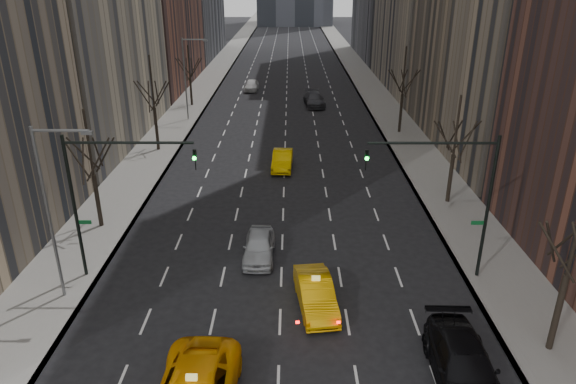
{
  "coord_description": "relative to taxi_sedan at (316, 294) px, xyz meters",
  "views": [
    {
      "loc": [
        0.46,
        -12.31,
        15.44
      ],
      "look_at": [
        0.36,
        15.77,
        3.5
      ],
      "focal_mm": 32.0,
      "sensor_mm": 36.0,
      "label": 1
    }
  ],
  "objects": [
    {
      "name": "far_suv_grey",
      "position": [
        1.79,
        42.85,
        0.05
      ],
      "size": [
        2.84,
        5.9,
        1.66
      ],
      "primitive_type": "imported",
      "rotation": [
        0.0,
        0.0,
        0.09
      ],
      "color": "#323238",
      "rests_on": "ground"
    },
    {
      "name": "tree_rw_c",
      "position": [
        10.24,
        30.78,
        3.25
      ],
      "size": [
        3.36,
        3.5,
        8.74
      ],
      "color": "black",
      "rests_on": "ground"
    },
    {
      "name": "tree_lw_d",
      "position": [
        -13.76,
        42.78,
        2.78
      ],
      "size": [
        3.36,
        3.5,
        7.36
      ],
      "color": "black",
      "rests_on": "ground"
    },
    {
      "name": "parked_suv_black",
      "position": [
        5.74,
        -5.19,
        0.09
      ],
      "size": [
        2.62,
        6.06,
        1.74
      ],
      "primitive_type": "imported",
      "rotation": [
        0.0,
        0.0,
        -0.03
      ],
      "color": "black",
      "rests_on": "ground"
    },
    {
      "name": "tree_lw_c",
      "position": [
        -13.76,
        24.78,
        3.25
      ],
      "size": [
        3.36,
        3.5,
        8.74
      ],
      "color": "black",
      "rests_on": "ground"
    },
    {
      "name": "traffic_mast_left",
      "position": [
        -10.87,
        2.77,
        4.7
      ],
      "size": [
        6.69,
        0.39,
        8.0
      ],
      "color": "black",
      "rests_on": "ground"
    },
    {
      "name": "streetlight_near",
      "position": [
        -12.6,
        0.78,
        4.84
      ],
      "size": [
        2.83,
        0.22,
        9.0
      ],
      "color": "slate",
      "rests_on": "ground"
    },
    {
      "name": "taxi_sedan",
      "position": [
        0.0,
        0.0,
        0.0
      ],
      "size": [
        2.26,
        4.93,
        1.57
      ],
      "primitive_type": "imported",
      "rotation": [
        0.0,
        0.0,
        0.13
      ],
      "color": "#E4A004",
      "rests_on": "ground"
    },
    {
      "name": "tree_rw_a",
      "position": [
        10.24,
        -3.22,
        3.09
      ],
      "size": [
        3.36,
        3.5,
        8.28
      ],
      "color": "black",
      "rests_on": "ground"
    },
    {
      "name": "far_car_white",
      "position": [
        -6.81,
        52.12,
        -0.01
      ],
      "size": [
        1.95,
        4.6,
        1.55
      ],
      "primitive_type": "imported",
      "rotation": [
        0.0,
        0.0,
        -0.03
      ],
      "color": "silver",
      "rests_on": "ground"
    },
    {
      "name": "silver_sedan_ahead",
      "position": [
        -3.09,
        4.88,
        -0.03
      ],
      "size": [
        1.84,
        4.44,
        1.5
      ],
      "primitive_type": "imported",
      "rotation": [
        0.0,
        0.0,
        -0.01
      ],
      "color": "#A7AAAF",
      "rests_on": "ground"
    },
    {
      "name": "tree_rw_b",
      "position": [
        10.24,
        12.78,
        2.94
      ],
      "size": [
        3.36,
        3.5,
        7.82
      ],
      "color": "black",
      "rests_on": "ground"
    },
    {
      "name": "streetlight_far",
      "position": [
        -12.6,
        35.78,
        4.84
      ],
      "size": [
        2.83,
        0.22,
        9.0
      ],
      "color": "slate",
      "rests_on": "ground"
    },
    {
      "name": "tree_lw_b",
      "position": [
        -13.76,
        8.78,
        2.94
      ],
      "size": [
        3.36,
        3.5,
        7.82
      ],
      "color": "black",
      "rests_on": "ground"
    },
    {
      "name": "far_taxi",
      "position": [
        -1.93,
        20.05,
        -0.01
      ],
      "size": [
        1.85,
        4.77,
        1.55
      ],
      "primitive_type": "imported",
      "rotation": [
        0.0,
        0.0,
        -0.05
      ],
      "color": "#FCC505",
      "rests_on": "ground"
    },
    {
      "name": "traffic_mast_right",
      "position": [
        7.35,
        2.77,
        4.7
      ],
      "size": [
        6.69,
        0.39,
        8.0
      ],
      "color": "black",
      "rests_on": "ground"
    },
    {
      "name": "sidewalk_right",
      "position": [
        10.49,
        60.78,
        -0.71
      ],
      "size": [
        4.5,
        320.0,
        0.15
      ],
      "primitive_type": "cube",
      "color": "slate",
      "rests_on": "ground"
    },
    {
      "name": "sidewalk_left",
      "position": [
        -14.01,
        60.78,
        -0.71
      ],
      "size": [
        4.5,
        320.0,
        0.15
      ],
      "primitive_type": "cube",
      "color": "slate",
      "rests_on": "ground"
    }
  ]
}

